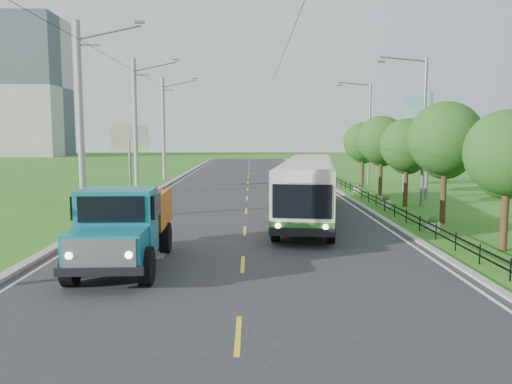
{
  "coord_description": "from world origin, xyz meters",
  "views": [
    {
      "loc": [
        0.28,
        -16.38,
        4.29
      ],
      "look_at": [
        0.5,
        5.07,
        1.9
      ],
      "focal_mm": 35.0,
      "sensor_mm": 36.0,
      "label": 1
    }
  ],
  "objects_px": {
    "tree_second": "(507,157)",
    "planter_far": "(358,188)",
    "streetlight_mid": "(421,126)",
    "pole_far": "(164,128)",
    "tree_third": "(445,143)",
    "planter_near": "(433,225)",
    "bus": "(308,184)",
    "tree_fifth": "(382,143)",
    "dump_truck": "(124,221)",
    "billboard_left": "(129,142)",
    "pole_near": "(81,120)",
    "tree_fourth": "(407,148)",
    "billboard_right": "(416,122)",
    "pole_mid": "(136,126)",
    "planter_mid": "(386,202)",
    "tree_back": "(363,144)",
    "streetlight_far": "(368,130)"
  },
  "relations": [
    {
      "from": "tree_back",
      "to": "streetlight_mid",
      "type": "xyz_separation_m",
      "value": [
        0.79,
        -12.14,
        1.25
      ]
    },
    {
      "from": "tree_second",
      "to": "streetlight_mid",
      "type": "bearing_deg",
      "value": 86.21
    },
    {
      "from": "tree_back",
      "to": "planter_far",
      "type": "relative_size",
      "value": 8.21
    },
    {
      "from": "pole_far",
      "to": "planter_near",
      "type": "bearing_deg",
      "value": -58.01
    },
    {
      "from": "dump_truck",
      "to": "billboard_left",
      "type": "bearing_deg",
      "value": 100.84
    },
    {
      "from": "tree_fifth",
      "to": "billboard_right",
      "type": "height_order",
      "value": "billboard_right"
    },
    {
      "from": "pole_mid",
      "to": "tree_fourth",
      "type": "xyz_separation_m",
      "value": [
        18.12,
        -6.86,
        -1.51
      ]
    },
    {
      "from": "pole_far",
      "to": "planter_mid",
      "type": "height_order",
      "value": "pole_far"
    },
    {
      "from": "streetlight_far",
      "to": "dump_truck",
      "type": "relative_size",
      "value": 1.4
    },
    {
      "from": "streetlight_far",
      "to": "bus",
      "type": "height_order",
      "value": "streetlight_far"
    },
    {
      "from": "pole_near",
      "to": "bus",
      "type": "relative_size",
      "value": 0.64
    },
    {
      "from": "planter_near",
      "to": "bus",
      "type": "xyz_separation_m",
      "value": [
        -5.28,
        3.82,
        1.51
      ]
    },
    {
      "from": "pole_mid",
      "to": "billboard_right",
      "type": "relative_size",
      "value": 1.37
    },
    {
      "from": "tree_fourth",
      "to": "billboard_right",
      "type": "bearing_deg",
      "value": 67.36
    },
    {
      "from": "streetlight_mid",
      "to": "planter_mid",
      "type": "relative_size",
      "value": 13.54
    },
    {
      "from": "pole_far",
      "to": "pole_near",
      "type": "bearing_deg",
      "value": -90.0
    },
    {
      "from": "planter_far",
      "to": "billboard_right",
      "type": "relative_size",
      "value": 0.09
    },
    {
      "from": "planter_mid",
      "to": "tree_second",
      "type": "bearing_deg",
      "value": -83.95
    },
    {
      "from": "planter_far",
      "to": "bus",
      "type": "bearing_deg",
      "value": -113.43
    },
    {
      "from": "tree_third",
      "to": "planter_far",
      "type": "height_order",
      "value": "tree_third"
    },
    {
      "from": "planter_mid",
      "to": "planter_far",
      "type": "bearing_deg",
      "value": 90.0
    },
    {
      "from": "tree_second",
      "to": "tree_fourth",
      "type": "height_order",
      "value": "tree_fourth"
    },
    {
      "from": "tree_third",
      "to": "tree_fourth",
      "type": "relative_size",
      "value": 1.11
    },
    {
      "from": "tree_third",
      "to": "streetlight_mid",
      "type": "bearing_deg",
      "value": 82.36
    },
    {
      "from": "pole_near",
      "to": "tree_back",
      "type": "height_order",
      "value": "pole_near"
    },
    {
      "from": "tree_third",
      "to": "tree_fifth",
      "type": "bearing_deg",
      "value": 90.0
    },
    {
      "from": "planter_mid",
      "to": "streetlight_mid",
      "type": "bearing_deg",
      "value": 0.0
    },
    {
      "from": "pole_mid",
      "to": "planter_near",
      "type": "height_order",
      "value": "pole_mid"
    },
    {
      "from": "tree_fifth",
      "to": "streetlight_far",
      "type": "bearing_deg",
      "value": 84.29
    },
    {
      "from": "tree_fifth",
      "to": "billboard_left",
      "type": "relative_size",
      "value": 1.12
    },
    {
      "from": "pole_far",
      "to": "tree_third",
      "type": "xyz_separation_m",
      "value": [
        18.12,
        -24.86,
        -1.11
      ]
    },
    {
      "from": "tree_fourth",
      "to": "bus",
      "type": "height_order",
      "value": "tree_fourth"
    },
    {
      "from": "tree_fourth",
      "to": "bus",
      "type": "distance_m",
      "value": 8.04
    },
    {
      "from": "tree_third",
      "to": "streetlight_far",
      "type": "distance_m",
      "value": 19.9
    },
    {
      "from": "pole_near",
      "to": "planter_far",
      "type": "bearing_deg",
      "value": 37.63
    },
    {
      "from": "pole_mid",
      "to": "billboard_right",
      "type": "height_order",
      "value": "pole_mid"
    },
    {
      "from": "billboard_left",
      "to": "pole_mid",
      "type": "bearing_deg",
      "value": -67.58
    },
    {
      "from": "tree_second",
      "to": "planter_far",
      "type": "distance_m",
      "value": 20.16
    },
    {
      "from": "tree_back",
      "to": "streetlight_mid",
      "type": "relative_size",
      "value": 0.61
    },
    {
      "from": "tree_fifth",
      "to": "billboard_right",
      "type": "xyz_separation_m",
      "value": [
        2.44,
        -0.14,
        1.49
      ]
    },
    {
      "from": "streetlight_mid",
      "to": "planter_mid",
      "type": "distance_m",
      "value": 5.05
    },
    {
      "from": "tree_fifth",
      "to": "billboard_left",
      "type": "bearing_deg",
      "value": 168.72
    },
    {
      "from": "billboard_left",
      "to": "billboard_right",
      "type": "relative_size",
      "value": 0.71
    },
    {
      "from": "streetlight_far",
      "to": "dump_truck",
      "type": "xyz_separation_m",
      "value": [
        -14.55,
        -28.12,
        -3.39
      ]
    },
    {
      "from": "pole_near",
      "to": "dump_truck",
      "type": "distance_m",
      "value": 10.72
    },
    {
      "from": "tree_second",
      "to": "tree_fifth",
      "type": "distance_m",
      "value": 18.0
    },
    {
      "from": "planter_near",
      "to": "dump_truck",
      "type": "height_order",
      "value": "dump_truck"
    },
    {
      "from": "dump_truck",
      "to": "tree_third",
      "type": "bearing_deg",
      "value": 28.74
    },
    {
      "from": "tree_second",
      "to": "planter_mid",
      "type": "xyz_separation_m",
      "value": [
        -1.26,
        11.86,
        -3.23
      ]
    },
    {
      "from": "tree_fifth",
      "to": "dump_truck",
      "type": "height_order",
      "value": "tree_fifth"
    }
  ]
}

